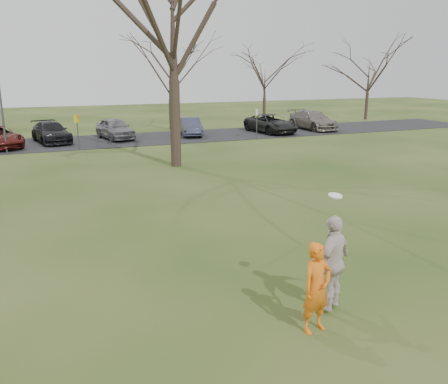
{
  "coord_description": "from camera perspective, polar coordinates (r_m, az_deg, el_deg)",
  "views": [
    {
      "loc": [
        -4.59,
        -6.97,
        4.62
      ],
      "look_at": [
        0.0,
        4.0,
        1.5
      ],
      "focal_mm": 37.08,
      "sensor_mm": 36.0,
      "label": 1
    }
  ],
  "objects": [
    {
      "name": "player_defender",
      "position": [
        8.63,
        11.35,
        -11.5
      ],
      "size": [
        0.68,
        0.52,
        1.7
      ],
      "primitive_type": "imported",
      "rotation": [
        0.0,
        0.0,
        0.19
      ],
      "color": "orange",
      "rests_on": "ground"
    },
    {
      "name": "car_3",
      "position": [
        32.78,
        -20.54,
        6.92
      ],
      "size": [
        2.67,
        4.87,
        1.34
      ],
      "primitive_type": "imported",
      "rotation": [
        0.0,
        0.0,
        0.18
      ],
      "color": "black",
      "rests_on": "parking_strip"
    },
    {
      "name": "ground",
      "position": [
        9.53,
        9.62,
        -14.5
      ],
      "size": [
        120.0,
        120.0,
        0.0
      ],
      "primitive_type": "plane",
      "color": "#1E380F",
      "rests_on": "ground"
    },
    {
      "name": "car_4",
      "position": [
        33.22,
        -13.3,
        7.64
      ],
      "size": [
        2.43,
        4.48,
        1.45
      ],
      "primitive_type": "imported",
      "rotation": [
        0.0,
        0.0,
        0.18
      ],
      "color": "slate",
      "rests_on": "parking_strip"
    },
    {
      "name": "car_6",
      "position": [
        35.94,
        5.8,
        8.41
      ],
      "size": [
        2.73,
        5.17,
        1.38
      ],
      "primitive_type": "imported",
      "rotation": [
        0.0,
        0.0,
        0.09
      ],
      "color": "black",
      "rests_on": "parking_strip"
    },
    {
      "name": "sign_yellow",
      "position": [
        29.26,
        -17.65,
        7.79
      ],
      "size": [
        0.35,
        0.35,
        2.08
      ],
      "color": "#47474C",
      "rests_on": "ground"
    },
    {
      "name": "parking_strip",
      "position": [
        32.62,
        -14.46,
        6.12
      ],
      "size": [
        62.0,
        6.5,
        0.04
      ],
      "primitive_type": "cube",
      "color": "black",
      "rests_on": "ground"
    },
    {
      "name": "car_7",
      "position": [
        38.49,
        10.91,
        8.7
      ],
      "size": [
        2.18,
        5.13,
        1.48
      ],
      "primitive_type": "imported",
      "rotation": [
        0.0,
        0.0,
        0.02
      ],
      "color": "slate",
      "rests_on": "parking_strip"
    },
    {
      "name": "sign_white",
      "position": [
        32.59,
        4.07,
        9.07
      ],
      "size": [
        0.35,
        0.35,
        2.08
      ],
      "color": "#47474C",
      "rests_on": "ground"
    },
    {
      "name": "small_tree_row",
      "position": [
        38.11,
        -9.32,
        13.41
      ],
      "size": [
        55.0,
        5.9,
        8.5
      ],
      "color": "#352821",
      "rests_on": "ground"
    },
    {
      "name": "big_tree",
      "position": [
        23.06,
        -6.37,
        20.54
      ],
      "size": [
        9.0,
        9.0,
        14.0
      ],
      "primitive_type": null,
      "color": "#352821",
      "rests_on": "ground"
    },
    {
      "name": "catching_play",
      "position": [
        9.31,
        13.31,
        -8.41
      ],
      "size": [
        1.2,
        0.94,
        2.29
      ],
      "color": "beige",
      "rests_on": "ground"
    },
    {
      "name": "car_5",
      "position": [
        34.21,
        -4.17,
        8.05
      ],
      "size": [
        2.07,
        4.09,
        1.29
      ],
      "primitive_type": "imported",
      "rotation": [
        0.0,
        0.0,
        -0.19
      ],
      "color": "#34384E",
      "rests_on": "parking_strip"
    }
  ]
}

